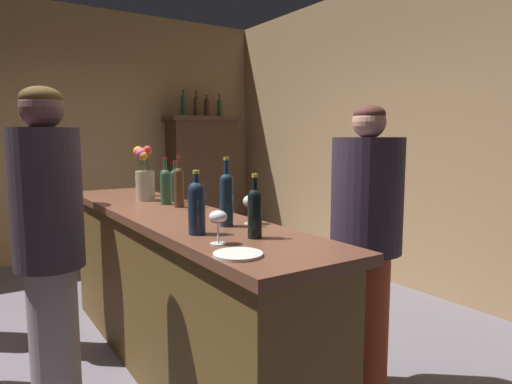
# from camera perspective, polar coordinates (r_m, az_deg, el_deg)

# --- Properties ---
(floor) EXTENTS (7.97, 7.97, 0.00)m
(floor) POSITION_cam_1_polar(r_m,az_deg,el_deg) (3.13, -14.96, -20.97)
(floor) COLOR slate
(floor) RESTS_ON ground
(wall_back) EXTENTS (5.59, 0.12, 2.99)m
(wall_back) POSITION_cam_1_polar(r_m,az_deg,el_deg) (5.83, -25.33, 6.68)
(wall_back) COLOR tan
(wall_back) RESTS_ON ground
(wall_right) EXTENTS (0.12, 6.25, 2.99)m
(wall_right) POSITION_cam_1_polar(r_m,az_deg,el_deg) (4.50, 20.69, 7.03)
(wall_right) COLOR tan
(wall_right) RESTS_ON ground
(bar_counter) EXTENTS (0.59, 2.81, 1.00)m
(bar_counter) POSITION_cam_1_polar(r_m,az_deg,el_deg) (2.92, -10.56, -12.08)
(bar_counter) COLOR brown
(bar_counter) RESTS_ON ground
(display_cabinet) EXTENTS (0.98, 0.41, 1.73)m
(display_cabinet) POSITION_cam_1_polar(r_m,az_deg,el_deg) (6.15, -6.74, 1.70)
(display_cabinet) COLOR #422D1D
(display_cabinet) RESTS_ON ground
(wine_bottle_riesling) EXTENTS (0.07, 0.07, 0.32)m
(wine_bottle_riesling) POSITION_cam_1_polar(r_m,az_deg,el_deg) (3.09, -11.36, 0.90)
(wine_bottle_riesling) COLOR #294E33
(wine_bottle_riesling) RESTS_ON bar_counter
(wine_bottle_malbec) EXTENTS (0.08, 0.08, 0.30)m
(wine_bottle_malbec) POSITION_cam_1_polar(r_m,az_deg,el_deg) (2.10, -7.51, -1.66)
(wine_bottle_malbec) COLOR #1B263C
(wine_bottle_malbec) RESTS_ON bar_counter
(wine_bottle_rose) EXTENTS (0.06, 0.06, 0.33)m
(wine_bottle_rose) POSITION_cam_1_polar(r_m,az_deg,el_deg) (2.94, -9.72, 0.86)
(wine_bottle_rose) COLOR #49301D
(wine_bottle_rose) RESTS_ON bar_counter
(wine_bottle_syrah) EXTENTS (0.07, 0.07, 0.35)m
(wine_bottle_syrah) POSITION_cam_1_polar(r_m,az_deg,el_deg) (2.28, -3.75, -0.60)
(wine_bottle_syrah) COLOR #172C3D
(wine_bottle_syrah) RESTS_ON bar_counter
(wine_bottle_pinot) EXTENTS (0.06, 0.06, 0.29)m
(wine_bottle_pinot) POSITION_cam_1_polar(r_m,az_deg,el_deg) (2.01, -0.15, -2.34)
(wine_bottle_pinot) COLOR black
(wine_bottle_pinot) RESTS_ON bar_counter
(wine_bottle_chardonnay) EXTENTS (0.07, 0.07, 0.29)m
(wine_bottle_chardonnay) POSITION_cam_1_polar(r_m,az_deg,el_deg) (3.20, -10.17, 1.04)
(wine_bottle_chardonnay) COLOR #224B35
(wine_bottle_chardonnay) RESTS_ON bar_counter
(wine_glass_front) EXTENTS (0.08, 0.08, 0.15)m
(wine_glass_front) POSITION_cam_1_polar(r_m,az_deg,el_deg) (2.34, -0.72, -1.39)
(wine_glass_front) COLOR white
(wine_glass_front) RESTS_ON bar_counter
(wine_glass_mid) EXTENTS (0.08, 0.08, 0.14)m
(wine_glass_mid) POSITION_cam_1_polar(r_m,az_deg,el_deg) (3.57, -13.37, 1.12)
(wine_glass_mid) COLOR white
(wine_glass_mid) RESTS_ON bar_counter
(wine_glass_rear) EXTENTS (0.08, 0.08, 0.14)m
(wine_glass_rear) POSITION_cam_1_polar(r_m,az_deg,el_deg) (1.90, -4.82, -3.40)
(wine_glass_rear) COLOR white
(wine_glass_rear) RESTS_ON bar_counter
(flower_arrangement) EXTENTS (0.14, 0.16, 0.39)m
(flower_arrangement) POSITION_cam_1_polar(r_m,az_deg,el_deg) (3.31, -13.91, 2.05)
(flower_arrangement) COLOR tan
(flower_arrangement) RESTS_ON bar_counter
(cheese_plate) EXTENTS (0.19, 0.19, 0.01)m
(cheese_plate) POSITION_cam_1_polar(r_m,az_deg,el_deg) (1.73, -2.30, -7.88)
(cheese_plate) COLOR white
(cheese_plate) RESTS_ON bar_counter
(display_bottle_left) EXTENTS (0.06, 0.06, 0.34)m
(display_bottle_left) POSITION_cam_1_polar(r_m,az_deg,el_deg) (6.03, -9.15, 10.86)
(display_bottle_left) COLOR #24492A
(display_bottle_left) RESTS_ON display_cabinet
(display_bottle_midleft) EXTENTS (0.07, 0.07, 0.34)m
(display_bottle_midleft) POSITION_cam_1_polar(r_m,az_deg,el_deg) (6.11, -7.52, 10.84)
(display_bottle_midleft) COLOR #4D321B
(display_bottle_midleft) RESTS_ON display_cabinet
(display_bottle_center) EXTENTS (0.07, 0.07, 0.31)m
(display_bottle_center) POSITION_cam_1_polar(r_m,az_deg,el_deg) (6.17, -6.24, 10.69)
(display_bottle_center) COLOR #48261F
(display_bottle_center) RESTS_ON display_cabinet
(display_bottle_midright) EXTENTS (0.06, 0.06, 0.30)m
(display_bottle_midright) POSITION_cam_1_polar(r_m,az_deg,el_deg) (6.26, -4.64, 10.63)
(display_bottle_midright) COLOR #284B32
(display_bottle_midright) RESTS_ON display_cabinet
(patron_in_grey) EXTENTS (0.31, 0.31, 1.67)m
(patron_in_grey) POSITION_cam_1_polar(r_m,az_deg,el_deg) (2.28, -24.62, -6.83)
(patron_in_grey) COLOR gray
(patron_in_grey) RESTS_ON ground
(patron_redhead) EXTENTS (0.37, 0.37, 1.71)m
(patron_redhead) POSITION_cam_1_polar(r_m,az_deg,el_deg) (3.32, -25.31, -2.69)
(patron_redhead) COLOR maroon
(patron_redhead) RESTS_ON ground
(bartender) EXTENTS (0.40, 0.40, 1.63)m
(bartender) POSITION_cam_1_polar(r_m,az_deg,el_deg) (2.62, 13.69, -5.86)
(bartender) COLOR maroon
(bartender) RESTS_ON ground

